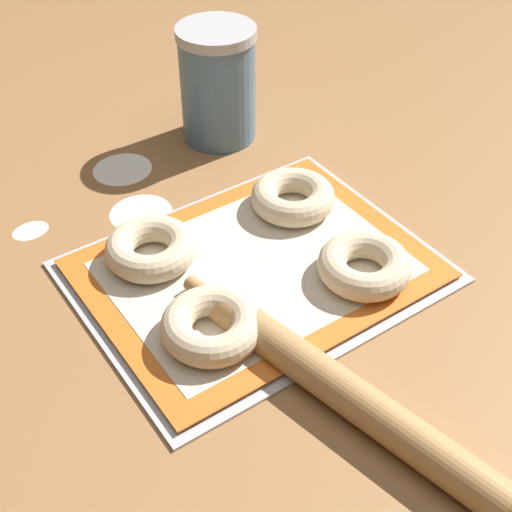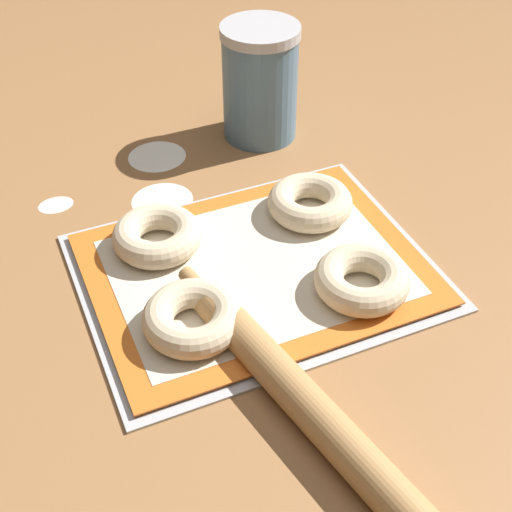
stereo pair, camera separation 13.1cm
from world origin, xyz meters
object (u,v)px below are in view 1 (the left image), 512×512
bagel_back_left (151,248)px  flour_canister (218,84)px  bagel_front_right (364,265)px  bagel_back_right (293,197)px  bagel_front_left (212,325)px  baking_tray (256,271)px  rolling_pin (345,392)px

bagel_back_left → flour_canister: bearing=42.1°
bagel_front_right → bagel_back_right: 0.17m
bagel_front_left → bagel_back_right: bearing=32.7°
baking_tray → bagel_front_left: size_ratio=3.74×
bagel_back_left → baking_tray: bearing=-41.0°
baking_tray → rolling_pin: bearing=-100.6°
bagel_back_right → baking_tray: bearing=-147.1°
bagel_front_left → bagel_front_right: size_ratio=1.00×
bagel_front_right → rolling_pin: bagel_front_right is taller
rolling_pin → bagel_back_right: bearing=62.5°
flour_canister → bagel_back_left: bearing=-137.9°
bagel_front_right → flour_canister: size_ratio=0.64×
bagel_front_right → flour_canister: 0.41m
bagel_back_right → flour_canister: bearing=83.2°
bagel_front_left → rolling_pin: size_ratio=0.25×
bagel_back_left → flour_canister: size_ratio=0.64×
bagel_front_left → bagel_front_right: same height
bagel_back_left → bagel_back_right: 0.22m
baking_tray → bagel_front_left: bearing=-147.5°
bagel_back_left → flour_canister: (0.24, 0.22, 0.06)m
bagel_front_left → bagel_back_right: (0.22, 0.14, 0.00)m
bagel_back_left → rolling_pin: size_ratio=0.25×
rolling_pin → flour_canister: bearing=71.0°
bagel_front_left → flour_canister: 0.46m
bagel_front_left → flour_canister: size_ratio=0.64×
baking_tray → bagel_front_right: size_ratio=3.74×
baking_tray → rolling_pin: size_ratio=0.92×
baking_tray → bagel_front_left: (-0.11, -0.07, 0.03)m
bagel_front_right → flour_canister: bearing=84.2°
baking_tray → bagel_front_left: 0.13m
baking_tray → bagel_front_right: 0.14m
baking_tray → rolling_pin: 0.23m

